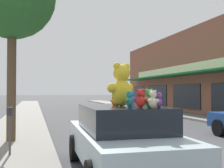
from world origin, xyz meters
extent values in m
cube|color=#19662D|center=(6.17, 11.72, 3.16)|extent=(1.71, 28.28, 0.12)
cube|color=beige|center=(6.98, 11.72, 3.71)|extent=(0.08, 26.93, 0.70)
cube|color=black|center=(6.99, 14.53, 1.40)|extent=(0.06, 4.26, 2.00)
cube|color=black|center=(6.99, 20.14, 1.40)|extent=(0.06, 4.26, 2.00)
cube|color=black|center=(6.99, 25.75, 1.40)|extent=(0.06, 4.26, 2.00)
cube|color=#ADC6D1|center=(-3.17, -0.13, 0.65)|extent=(2.02, 4.54, 0.62)
cube|color=black|center=(-3.17, -0.13, 1.23)|extent=(1.74, 2.52, 0.54)
cylinder|color=black|center=(-4.05, 1.28, 0.34)|extent=(0.22, 0.69, 0.68)
cylinder|color=black|center=(-2.20, 1.23, 0.34)|extent=(0.22, 0.69, 0.68)
ellipsoid|color=yellow|center=(-3.19, -0.16, 1.80)|extent=(0.57, 0.53, 0.60)
sphere|color=yellow|center=(-3.19, -0.16, 2.24)|extent=(0.49, 0.49, 0.38)
sphere|color=yellow|center=(-3.07, -0.11, 2.38)|extent=(0.21, 0.21, 0.16)
sphere|color=yellow|center=(-3.32, -0.21, 2.38)|extent=(0.21, 0.21, 0.16)
sphere|color=#FFFF4D|center=(-3.25, -0.01, 2.21)|extent=(0.19, 0.19, 0.14)
sphere|color=yellow|center=(-2.98, -0.04, 1.90)|extent=(0.28, 0.28, 0.22)
sphere|color=yellow|center=(-3.43, -0.21, 1.90)|extent=(0.28, 0.28, 0.22)
ellipsoid|color=pink|center=(-2.69, -0.57, 1.59)|extent=(0.14, 0.12, 0.18)
sphere|color=pink|center=(-2.69, -0.57, 1.72)|extent=(0.12, 0.12, 0.12)
sphere|color=pink|center=(-2.65, -0.57, 1.77)|extent=(0.05, 0.05, 0.05)
sphere|color=pink|center=(-2.73, -0.57, 1.77)|extent=(0.05, 0.05, 0.05)
sphere|color=#FFA3DA|center=(-2.69, -0.52, 1.72)|extent=(0.04, 0.04, 0.04)
sphere|color=pink|center=(-2.62, -0.56, 1.62)|extent=(0.07, 0.07, 0.07)
sphere|color=pink|center=(-2.76, -0.56, 1.62)|extent=(0.07, 0.07, 0.07)
ellipsoid|color=purple|center=(-2.59, -0.82, 1.59)|extent=(0.19, 0.19, 0.19)
sphere|color=purple|center=(-2.59, -0.82, 1.73)|extent=(0.17, 0.17, 0.12)
sphere|color=purple|center=(-2.56, -0.79, 1.78)|extent=(0.07, 0.07, 0.05)
sphere|color=purple|center=(-2.62, -0.85, 1.78)|extent=(0.07, 0.07, 0.05)
sphere|color=#BA67ED|center=(-2.63, -0.78, 1.73)|extent=(0.06, 0.06, 0.05)
sphere|color=purple|center=(-2.55, -0.76, 1.63)|extent=(0.10, 0.10, 0.07)
sphere|color=purple|center=(-2.65, -0.86, 1.63)|extent=(0.10, 0.10, 0.07)
ellipsoid|color=blue|center=(-2.62, 0.81, 1.60)|extent=(0.18, 0.16, 0.21)
sphere|color=blue|center=(-2.62, 0.81, 1.76)|extent=(0.15, 0.15, 0.13)
sphere|color=blue|center=(-2.57, 0.82, 1.81)|extent=(0.06, 0.06, 0.06)
sphere|color=blue|center=(-2.67, 0.81, 1.81)|extent=(0.06, 0.06, 0.06)
sphere|color=#548DFF|center=(-2.63, 0.87, 1.75)|extent=(0.06, 0.06, 0.05)
sphere|color=blue|center=(-2.54, 0.84, 1.64)|extent=(0.09, 0.09, 0.08)
sphere|color=blue|center=(-2.71, 0.81, 1.64)|extent=(0.09, 0.09, 0.08)
ellipsoid|color=orange|center=(-3.27, 0.18, 1.58)|extent=(0.14, 0.13, 0.16)
sphere|color=orange|center=(-3.27, 0.18, 1.70)|extent=(0.12, 0.12, 0.10)
sphere|color=orange|center=(-3.24, 0.19, 1.74)|extent=(0.05, 0.05, 0.04)
sphere|color=orange|center=(-3.31, 0.18, 1.74)|extent=(0.05, 0.05, 0.04)
sphere|color=#FFBA41|center=(-3.28, 0.23, 1.69)|extent=(0.05, 0.05, 0.04)
sphere|color=orange|center=(-3.21, 0.21, 1.61)|extent=(0.07, 0.07, 0.06)
sphere|color=orange|center=(-3.34, 0.18, 1.61)|extent=(0.07, 0.07, 0.06)
ellipsoid|color=olive|center=(-3.17, 0.31, 1.61)|extent=(0.23, 0.23, 0.23)
sphere|color=olive|center=(-3.17, 0.31, 1.78)|extent=(0.21, 0.21, 0.15)
sphere|color=olive|center=(-3.13, 0.27, 1.84)|extent=(0.09, 0.09, 0.06)
sphere|color=olive|center=(-3.21, 0.35, 1.84)|extent=(0.09, 0.09, 0.06)
sphere|color=tan|center=(-3.13, 0.35, 1.77)|extent=(0.08, 0.08, 0.06)
sphere|color=olive|center=(-3.10, 0.25, 1.65)|extent=(0.12, 0.12, 0.08)
sphere|color=olive|center=(-3.23, 0.38, 1.65)|extent=(0.12, 0.12, 0.08)
ellipsoid|color=beige|center=(-2.87, -1.13, 1.61)|extent=(0.21, 0.22, 0.22)
sphere|color=beige|center=(-2.87, -1.13, 1.77)|extent=(0.19, 0.19, 0.14)
sphere|color=beige|center=(-2.84, -1.17, 1.82)|extent=(0.08, 0.08, 0.06)
sphere|color=beige|center=(-2.89, -1.09, 1.82)|extent=(0.08, 0.08, 0.06)
sphere|color=white|center=(-2.82, -1.10, 1.76)|extent=(0.07, 0.07, 0.05)
sphere|color=beige|center=(-2.81, -1.20, 1.65)|extent=(0.11, 0.11, 0.08)
sphere|color=beige|center=(-2.90, -1.05, 1.65)|extent=(0.11, 0.11, 0.08)
ellipsoid|color=teal|center=(-3.14, -0.52, 1.60)|extent=(0.21, 0.21, 0.21)
sphere|color=teal|center=(-3.14, -0.52, 1.75)|extent=(0.18, 0.18, 0.13)
sphere|color=teal|center=(-3.11, -0.49, 1.81)|extent=(0.08, 0.08, 0.05)
sphere|color=teal|center=(-3.17, -0.56, 1.81)|extent=(0.08, 0.08, 0.05)
sphere|color=#47CDC6|center=(-3.18, -0.48, 1.75)|extent=(0.07, 0.07, 0.05)
sphere|color=teal|center=(-3.09, -0.45, 1.64)|extent=(0.11, 0.11, 0.08)
sphere|color=teal|center=(-3.20, -0.58, 1.64)|extent=(0.11, 0.11, 0.08)
ellipsoid|color=green|center=(-2.81, -0.83, 1.62)|extent=(0.20, 0.18, 0.24)
sphere|color=green|center=(-2.81, -0.83, 1.79)|extent=(0.17, 0.17, 0.15)
sphere|color=green|center=(-2.76, -0.83, 1.85)|extent=(0.07, 0.07, 0.06)
sphere|color=green|center=(-2.86, -0.82, 1.85)|extent=(0.07, 0.07, 0.06)
sphere|color=#5ADA6D|center=(-2.80, -0.76, 1.78)|extent=(0.06, 0.06, 0.06)
sphere|color=green|center=(-2.71, -0.83, 1.66)|extent=(0.10, 0.10, 0.09)
sphere|color=green|center=(-2.90, -0.80, 1.66)|extent=(0.10, 0.10, 0.09)
ellipsoid|color=red|center=(-3.01, -0.85, 1.62)|extent=(0.24, 0.23, 0.24)
sphere|color=red|center=(-3.01, -0.85, 1.79)|extent=(0.21, 0.21, 0.15)
sphere|color=red|center=(-2.97, -0.89, 1.85)|extent=(0.09, 0.09, 0.06)
sphere|color=red|center=(-3.06, -0.82, 1.85)|extent=(0.09, 0.09, 0.06)
sphere|color=#FF4741|center=(-2.98, -0.80, 1.78)|extent=(0.08, 0.08, 0.06)
sphere|color=red|center=(-2.93, -0.90, 1.66)|extent=(0.12, 0.12, 0.09)
sphere|color=red|center=(-3.08, -0.79, 1.66)|extent=(0.12, 0.12, 0.09)
cylinder|color=black|center=(2.16, 3.72, 0.34)|extent=(0.20, 0.68, 0.68)
cylinder|color=brown|center=(-5.83, 4.14, 2.00)|extent=(0.31, 0.31, 3.75)
cylinder|color=#4C4C51|center=(-5.69, 1.90, 0.65)|extent=(0.06, 0.06, 1.05)
cube|color=#2D2D33|center=(-5.69, 1.90, 1.29)|extent=(0.14, 0.10, 0.22)
camera|label=1|loc=(-5.07, -6.12, 1.83)|focal=45.00mm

